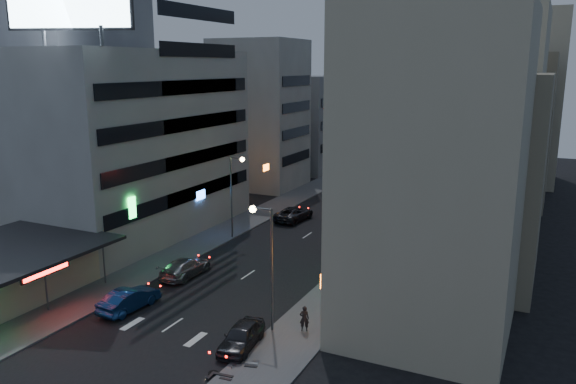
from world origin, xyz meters
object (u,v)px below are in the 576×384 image
Objects in this scene: parked_car_right_mid at (359,237)px; parked_car_left at (294,214)px; person at (304,318)px; parked_car_right_near at (241,336)px; parked_car_right_far at (377,214)px; scooter_silver_a at (243,382)px; scooter_black_b at (234,366)px; road_car_blue at (129,299)px; scooter_silver_b at (259,353)px; road_car_silver at (186,267)px; scooter_blue at (235,382)px.

parked_car_left reaches higher than parked_car_right_mid.
parked_car_right_near is at bearing 29.79° from person.
scooter_silver_a is at bearing -80.82° from parked_car_right_far.
scooter_black_b is at bearing -83.85° from parked_car_right_mid.
parked_car_left is at bearing 101.20° from parked_car_right_near.
road_car_blue is 13.47m from scooter_silver_a.
parked_car_left is 3.28× the size of person.
scooter_silver_b is (11.02, -28.40, -0.03)m from parked_car_left.
road_car_silver is (-8.95, -23.13, 0.09)m from parked_car_right_far.
scooter_black_b is at bearing -82.61° from parked_car_right_far.
parked_car_right_mid is at bearing 82.55° from parked_car_right_near.
scooter_blue is (3.16, -35.74, 0.01)m from parked_car_right_far.
scooter_silver_a is (12.54, -12.52, -0.03)m from road_car_silver.
scooter_silver_b is at bearing -81.46° from parked_car_right_far.
scooter_silver_a reaches higher than scooter_black_b.
scooter_blue is 1.46m from scooter_black_b.
parked_car_left is 2.73× the size of scooter_silver_b.
parked_car_right_near is 2.18× the size of scooter_silver_b.
road_car_silver is at bearing -107.72° from parked_car_right_far.
scooter_silver_a reaches higher than scooter_blue.
road_car_silver is (-0.27, 6.96, -0.03)m from road_car_blue.
scooter_silver_b is at bearing 58.39° from person.
scooter_blue is at bearing 114.69° from parked_car_left.
road_car_blue is (-0.59, -25.76, 0.01)m from parked_car_left.
parked_car_right_near is 28.58m from parked_car_left.
scooter_silver_a is at bearing 159.68° from road_car_blue.
parked_car_right_near is 4.31m from person.
parked_car_right_mid is 2.41× the size of scooter_blue.
parked_car_right_far is at bearing -105.68° from person.
scooter_silver_b is (11.61, -2.65, -0.04)m from road_car_blue.
scooter_silver_b is at bearing -22.04° from scooter_black_b.
scooter_silver_a is 0.44m from scooter_blue.
scooter_black_b is (-1.25, -6.52, -0.24)m from person.
parked_car_left is at bearing 13.75° from scooter_silver_a.
parked_car_right_far is at bearing 99.49° from parked_car_right_mid.
scooter_silver_a is 1.10× the size of scooter_blue.
road_car_silver is at bearing 39.87° from scooter_black_b.
road_car_blue is 13.12m from scooter_blue.
parked_car_right_far is 35.88m from scooter_blue.
person is (12.59, -4.85, 0.21)m from road_car_silver.
scooter_silver_a is at bearing 66.51° from person.
parked_car_right_mid is (0.00, 22.11, -0.04)m from parked_car_right_near.
parked_car_right_near is 2.25× the size of scooter_black_b.
parked_car_right_near reaches higher than parked_car_right_far.
parked_car_right_far is 2.70× the size of person.
road_car_silver is at bearing 132.91° from parked_car_right_near.
road_car_blue reaches higher than scooter_silver_a.
parked_car_right_mid reaches higher than scooter_silver_b.
person is 0.83× the size of scooter_silver_b.
parked_car_right_mid reaches higher than scooter_silver_a.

